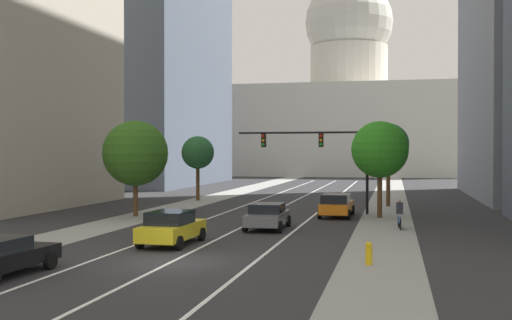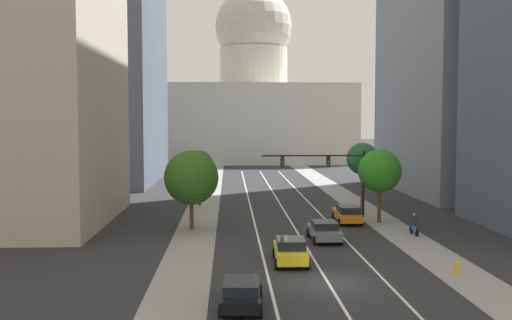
# 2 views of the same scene
# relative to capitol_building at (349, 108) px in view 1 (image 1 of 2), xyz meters

# --- Properties ---
(ground_plane) EXTENTS (400.00, 400.00, 0.00)m
(ground_plane) POSITION_rel_capitol_building_xyz_m (0.00, -56.40, -12.70)
(ground_plane) COLOR #2B2B2D
(sidewalk_left) EXTENTS (3.26, 130.00, 0.01)m
(sidewalk_left) POSITION_rel_capitol_building_xyz_m (-8.04, -61.40, -12.69)
(sidewalk_left) COLOR gray
(sidewalk_left) RESTS_ON ground
(sidewalk_right) EXTENTS (3.26, 130.00, 0.01)m
(sidewalk_right) POSITION_rel_capitol_building_xyz_m (8.04, -61.40, -12.69)
(sidewalk_right) COLOR gray
(sidewalk_right) RESTS_ON ground
(lane_stripe_left) EXTENTS (0.16, 90.00, 0.01)m
(lane_stripe_left) POSITION_rel_capitol_building_xyz_m (-3.20, -71.40, -12.69)
(lane_stripe_left) COLOR white
(lane_stripe_left) RESTS_ON ground
(lane_stripe_center) EXTENTS (0.16, 90.00, 0.01)m
(lane_stripe_center) POSITION_rel_capitol_building_xyz_m (0.00, -71.40, -12.69)
(lane_stripe_center) COLOR white
(lane_stripe_center) RESTS_ON ground
(lane_stripe_right) EXTENTS (0.16, 90.00, 0.01)m
(lane_stripe_right) POSITION_rel_capitol_building_xyz_m (3.20, -71.40, -12.69)
(lane_stripe_right) COLOR white
(lane_stripe_right) RESTS_ON ground
(office_tower_far_left) EXTENTS (14.87, 29.57, 33.03)m
(office_tower_far_left) POSITION_rel_capitol_building_xyz_m (-22.99, -41.52, 3.85)
(office_tower_far_left) COLOR #4C5666
(office_tower_far_left) RESTS_ON ground
(capitol_building) EXTENTS (40.73, 28.54, 38.35)m
(capitol_building) POSITION_rel_capitol_building_xyz_m (0.00, 0.00, 0.00)
(capitol_building) COLOR beige
(capitol_building) RESTS_ON ground
(car_gray) EXTENTS (2.17, 4.41, 1.45)m
(car_gray) POSITION_rel_capitol_building_xyz_m (1.60, -85.29, -11.94)
(car_gray) COLOR slate
(car_gray) RESTS_ON ground
(car_orange) EXTENTS (2.13, 4.77, 1.57)m
(car_orange) POSITION_rel_capitol_building_xyz_m (4.80, -78.02, -11.88)
(car_orange) COLOR orange
(car_orange) RESTS_ON ground
(car_yellow) EXTENTS (2.18, 4.52, 1.59)m
(car_yellow) POSITION_rel_capitol_building_xyz_m (-1.60, -91.98, -11.88)
(car_yellow) COLOR yellow
(car_yellow) RESTS_ON ground
(traffic_signal_mast) EXTENTS (9.27, 0.39, 6.10)m
(traffic_signal_mast) POSITION_rel_capitol_building_xyz_m (3.62, -75.70, -8.19)
(traffic_signal_mast) COLOR black
(traffic_signal_mast) RESTS_ON ground
(fire_hydrant) EXTENTS (0.26, 0.35, 0.91)m
(fire_hydrant) POSITION_rel_capitol_building_xyz_m (7.59, -95.26, -12.23)
(fire_hydrant) COLOR yellow
(fire_hydrant) RESTS_ON ground
(cyclist) EXTENTS (0.38, 1.70, 1.72)m
(cyclist) POSITION_rel_capitol_building_xyz_m (8.83, -83.67, -11.85)
(cyclist) COLOR black
(cyclist) RESTS_ON ground
(street_tree_near_left) EXTENTS (4.40, 4.40, 6.44)m
(street_tree_near_left) POSITION_rel_capitol_building_xyz_m (-8.43, -80.45, -8.46)
(street_tree_near_left) COLOR #51381E
(street_tree_near_left) RESTS_ON ground
(street_tree_near_right) EXTENTS (3.23, 3.23, 6.58)m
(street_tree_near_right) POSITION_rel_capitol_building_xyz_m (8.07, -69.24, -7.76)
(street_tree_near_right) COLOR #51381E
(street_tree_near_right) RESTS_ON ground
(street_tree_mid_left) EXTENTS (2.90, 2.90, 5.73)m
(street_tree_mid_left) POSITION_rel_capitol_building_xyz_m (-8.47, -66.78, -8.46)
(street_tree_mid_left) COLOR #51381E
(street_tree_mid_left) RESTS_ON ground
(street_tree_far_right) EXTENTS (3.73, 3.73, 6.36)m
(street_tree_far_right) POSITION_rel_capitol_building_xyz_m (7.61, -77.83, -8.22)
(street_tree_far_right) COLOR #51381E
(street_tree_far_right) RESTS_ON ground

